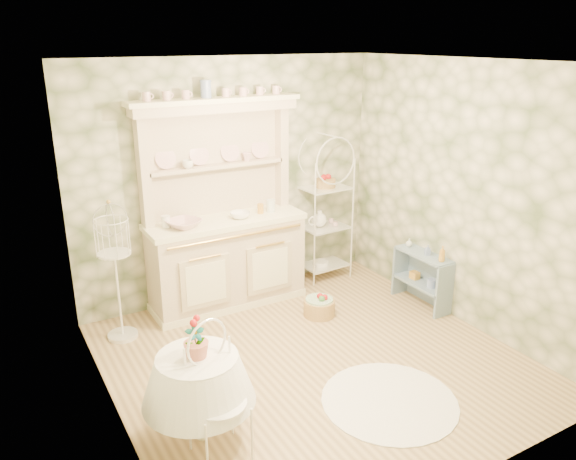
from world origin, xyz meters
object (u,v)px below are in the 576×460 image
round_table (199,397)px  birdcage_stand (116,272)px  side_shelf (422,279)px  cafe_chair (219,410)px  kitchen_dresser (225,207)px  floor_basket (319,307)px  bakers_rack (325,204)px

round_table → birdcage_stand: 1.87m
side_shelf → cafe_chair: size_ratio=0.91×
kitchen_dresser → birdcage_stand: kitchen_dresser is taller
round_table → kitchen_dresser: bearing=60.7°
kitchen_dresser → side_shelf: kitchen_dresser is taller
floor_basket → birdcage_stand: bearing=163.1°
kitchen_dresser → cafe_chair: bearing=-115.4°
cafe_chair → floor_basket: cafe_chair is taller
bakers_rack → round_table: 3.32m
round_table → cafe_chair: cafe_chair is taller
bakers_rack → birdcage_stand: bakers_rack is taller
cafe_chair → floor_basket: size_ratio=2.60×
side_shelf → round_table: bearing=-163.2°
bakers_rack → kitchen_dresser: bearing=-179.5°
round_table → floor_basket: size_ratio=2.44×
kitchen_dresser → cafe_chair: size_ratio=2.90×
cafe_chair → birdcage_stand: birdcage_stand is taller
side_shelf → cafe_chair: (-2.95, -1.13, 0.09)m
birdcage_stand → side_shelf: bearing=-16.7°
side_shelf → round_table: size_ratio=0.97×
bakers_rack → cafe_chair: 3.43m
side_shelf → round_table: 3.14m
birdcage_stand → floor_basket: size_ratio=4.75×
floor_basket → side_shelf: bearing=-16.5°
bakers_rack → side_shelf: size_ratio=2.64×
birdcage_stand → kitchen_dresser: bearing=8.3°
birdcage_stand → floor_basket: bearing=-16.9°
side_shelf → birdcage_stand: (-3.13, 0.94, 0.41)m
birdcage_stand → cafe_chair: bearing=-85.0°
bakers_rack → birdcage_stand: bearing=-177.5°
bakers_rack → floor_basket: bakers_rack is taller
birdcage_stand → floor_basket: 2.16m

